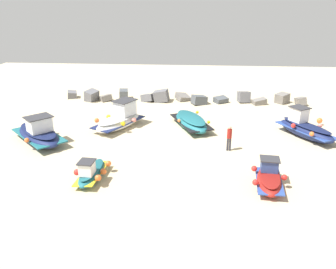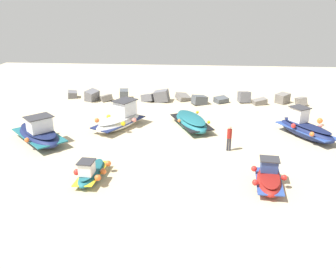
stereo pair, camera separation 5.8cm
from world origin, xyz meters
name	(u,v)px [view 2 (the right image)]	position (x,y,z in m)	size (l,w,h in m)	color
ground_plane	(180,135)	(0.00, 0.00, 0.00)	(56.95, 56.95, 0.00)	beige
fishing_boat_0	(269,179)	(5.10, -7.29, 0.49)	(1.93, 3.29, 1.47)	maroon
fishing_boat_1	(305,128)	(9.10, 0.26, 0.67)	(3.92, 4.88, 2.15)	navy
fishing_boat_2	(191,122)	(0.77, 1.56, 0.50)	(3.52, 5.02, 0.97)	#1E6670
fishing_boat_3	(120,119)	(-4.79, 1.22, 0.68)	(3.82, 4.93, 2.07)	white
fishing_boat_4	(91,172)	(-4.67, -7.22, 0.44)	(1.82, 3.27, 1.42)	#1E6670
fishing_boat_5	(39,134)	(-9.84, -2.22, 0.66)	(5.01, 4.95, 2.01)	navy
person_walking	(229,137)	(3.35, -2.62, 1.01)	(0.32, 0.32, 1.74)	#2D2D38
breakwater_rocks	(180,97)	(-0.40, 8.87, 0.42)	(23.57, 2.93, 1.42)	slate
mooring_buoy_0	(320,121)	(11.00, 2.92, 0.39)	(0.44, 0.44, 0.61)	#3F3F42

